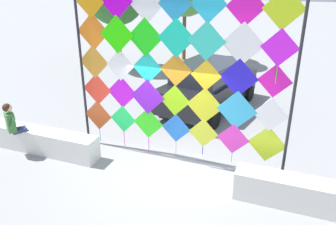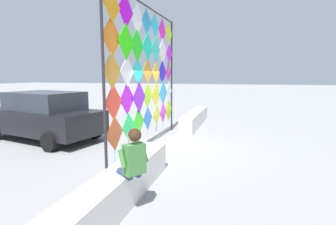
{
  "view_description": "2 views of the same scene",
  "coord_description": "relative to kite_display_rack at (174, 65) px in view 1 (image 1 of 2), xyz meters",
  "views": [
    {
      "loc": [
        2.73,
        -6.8,
        4.67
      ],
      "look_at": [
        0.08,
        0.11,
        1.59
      ],
      "focal_mm": 36.03,
      "sensor_mm": 36.0,
      "label": 1
    },
    {
      "loc": [
        -8.15,
        -2.33,
        2.38
      ],
      "look_at": [
        0.63,
        0.11,
        1.08
      ],
      "focal_mm": 28.49,
      "sensor_mm": 36.0,
      "label": 2
    }
  ],
  "objects": [
    {
      "name": "ground",
      "position": [
        -0.04,
        -0.64,
        -2.61
      ],
      "size": [
        120.0,
        120.0,
        0.0
      ],
      "primitive_type": "plane",
      "color": "gray"
    },
    {
      "name": "plaza_ledge_left",
      "position": [
        -4.18,
        -0.88,
        -2.28
      ],
      "size": [
        4.59,
        0.55,
        0.66
      ],
      "primitive_type": "cube",
      "color": "silver",
      "rests_on": "ground"
    },
    {
      "name": "kite_display_rack",
      "position": [
        0.0,
        0.0,
        0.0
      ],
      "size": [
        5.56,
        0.23,
        4.55
      ],
      "color": "#232328",
      "rests_on": "ground"
    },
    {
      "name": "seated_vendor",
      "position": [
        -4.14,
        -1.19,
        -1.72
      ],
      "size": [
        0.67,
        0.73,
        1.51
      ],
      "color": "navy",
      "rests_on": "ground"
    },
    {
      "name": "parked_car",
      "position": [
        -0.12,
        4.01,
        -1.71
      ],
      "size": [
        2.94,
        4.86,
        1.77
      ],
      "color": "black",
      "rests_on": "ground"
    }
  ]
}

